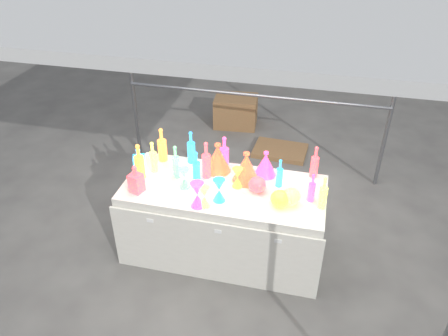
% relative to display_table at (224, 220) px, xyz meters
% --- Properties ---
extents(ground, '(80.00, 80.00, 0.00)m').
position_rel_display_table_xyz_m(ground, '(-0.00, 0.01, -0.37)').
color(ground, slate).
rests_on(ground, ground).
extents(display_table, '(1.84, 0.83, 0.75)m').
position_rel_display_table_xyz_m(display_table, '(0.00, 0.00, 0.00)').
color(display_table, silver).
rests_on(display_table, ground).
extents(cardboard_box_closed, '(0.64, 0.49, 0.44)m').
position_rel_display_table_xyz_m(cardboard_box_closed, '(-0.44, 2.60, -0.15)').
color(cardboard_box_closed, olive).
rests_on(cardboard_box_closed, ground).
extents(cardboard_box_flat, '(0.72, 0.54, 0.06)m').
position_rel_display_table_xyz_m(cardboard_box_flat, '(0.30, 1.96, -0.34)').
color(cardboard_box_flat, olive).
rests_on(cardboard_box_flat, ground).
extents(bottle_0, '(0.10, 0.10, 0.34)m').
position_rel_display_table_xyz_m(bottle_0, '(-0.68, 0.31, 0.55)').
color(bottle_0, red).
rests_on(bottle_0, display_table).
extents(bottle_1, '(0.10, 0.10, 0.33)m').
position_rel_display_table_xyz_m(bottle_1, '(-0.40, 0.34, 0.54)').
color(bottle_1, '#188525').
rests_on(bottle_1, display_table).
extents(bottle_2, '(0.08, 0.08, 0.37)m').
position_rel_display_table_xyz_m(bottle_2, '(-0.19, 0.13, 0.56)').
color(bottle_2, orange).
rests_on(bottle_2, display_table).
extents(bottle_3, '(0.10, 0.10, 0.34)m').
position_rel_display_table_xyz_m(bottle_3, '(-0.07, 0.31, 0.54)').
color(bottle_3, blue).
rests_on(bottle_3, display_table).
extents(bottle_4, '(0.09, 0.09, 0.31)m').
position_rel_display_table_xyz_m(bottle_4, '(-0.70, 0.11, 0.53)').
color(bottle_4, '#135B77').
rests_on(bottle_4, display_table).
extents(bottle_5, '(0.09, 0.09, 0.33)m').
position_rel_display_table_xyz_m(bottle_5, '(-0.46, 0.06, 0.54)').
color(bottle_5, '#A72180').
rests_on(bottle_5, display_table).
extents(bottle_6, '(0.11, 0.11, 0.35)m').
position_rel_display_table_xyz_m(bottle_6, '(-0.78, -0.02, 0.55)').
color(bottle_6, red).
rests_on(bottle_6, display_table).
extents(bottle_7, '(0.09, 0.09, 0.31)m').
position_rel_display_table_xyz_m(bottle_7, '(-0.26, 0.04, 0.53)').
color(bottle_7, '#188525').
rests_on(bottle_7, display_table).
extents(decanter_1, '(0.13, 0.13, 0.26)m').
position_rel_display_table_xyz_m(decanter_1, '(-0.73, -0.23, 0.51)').
color(decanter_1, orange).
rests_on(decanter_1, display_table).
extents(decanter_2, '(0.14, 0.14, 0.27)m').
position_rel_display_table_xyz_m(decanter_2, '(-0.81, 0.05, 0.51)').
color(decanter_2, '#188525').
rests_on(decanter_2, display_table).
extents(hourglass_1, '(0.15, 0.15, 0.23)m').
position_rel_display_table_xyz_m(hourglass_1, '(-0.15, -0.31, 0.49)').
color(hourglass_1, blue).
rests_on(hourglass_1, display_table).
extents(hourglass_2, '(0.11, 0.11, 0.19)m').
position_rel_display_table_xyz_m(hourglass_2, '(-0.09, -0.29, 0.47)').
color(hourglass_2, '#135B77').
rests_on(hourglass_2, display_table).
extents(hourglass_3, '(0.13, 0.13, 0.20)m').
position_rel_display_table_xyz_m(hourglass_3, '(-0.34, -0.08, 0.47)').
color(hourglass_3, '#A72180').
rests_on(hourglass_3, display_table).
extents(hourglass_4, '(0.12, 0.12, 0.19)m').
position_rel_display_table_xyz_m(hourglass_4, '(0.11, 0.04, 0.47)').
color(hourglass_4, red).
rests_on(hourglass_4, display_table).
extents(hourglass_5, '(0.12, 0.12, 0.21)m').
position_rel_display_table_xyz_m(hourglass_5, '(0.01, -0.19, 0.48)').
color(hourglass_5, '#188525').
rests_on(hourglass_5, display_table).
extents(globe_0, '(0.20, 0.20, 0.13)m').
position_rel_display_table_xyz_m(globe_0, '(0.52, -0.15, 0.44)').
color(globe_0, red).
rests_on(globe_0, display_table).
extents(globe_1, '(0.21, 0.21, 0.14)m').
position_rel_display_table_xyz_m(globe_1, '(0.60, -0.10, 0.44)').
color(globe_1, '#135B77').
rests_on(globe_1, display_table).
extents(globe_2, '(0.21, 0.21, 0.13)m').
position_rel_display_table_xyz_m(globe_2, '(0.30, 0.01, 0.44)').
color(globe_2, orange).
rests_on(globe_2, display_table).
extents(lampshade_0, '(0.29, 0.29, 0.29)m').
position_rel_display_table_xyz_m(lampshade_0, '(0.17, 0.15, 0.52)').
color(lampshade_0, gold).
rests_on(lampshade_0, display_table).
extents(lampshade_1, '(0.31, 0.31, 0.29)m').
position_rel_display_table_xyz_m(lampshade_1, '(-0.12, 0.26, 0.52)').
color(lampshade_1, gold).
rests_on(lampshade_1, display_table).
extents(lampshade_2, '(0.22, 0.22, 0.24)m').
position_rel_display_table_xyz_m(lampshade_2, '(0.32, 0.29, 0.50)').
color(lampshade_2, blue).
rests_on(lampshade_2, display_table).
extents(bottle_8, '(0.06, 0.06, 0.28)m').
position_rel_display_table_xyz_m(bottle_8, '(0.47, 0.14, 0.51)').
color(bottle_8, '#188525').
rests_on(bottle_8, display_table).
extents(bottle_9, '(0.08, 0.08, 0.32)m').
position_rel_display_table_xyz_m(bottle_9, '(0.76, 0.36, 0.53)').
color(bottle_9, orange).
rests_on(bottle_9, display_table).
extents(bottle_10, '(0.06, 0.06, 0.27)m').
position_rel_display_table_xyz_m(bottle_10, '(0.76, -0.01, 0.51)').
color(bottle_10, blue).
rests_on(bottle_10, display_table).
extents(bottle_11, '(0.08, 0.08, 0.31)m').
position_rel_display_table_xyz_m(bottle_11, '(0.86, -0.08, 0.53)').
color(bottle_11, '#135B77').
rests_on(bottle_11, display_table).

